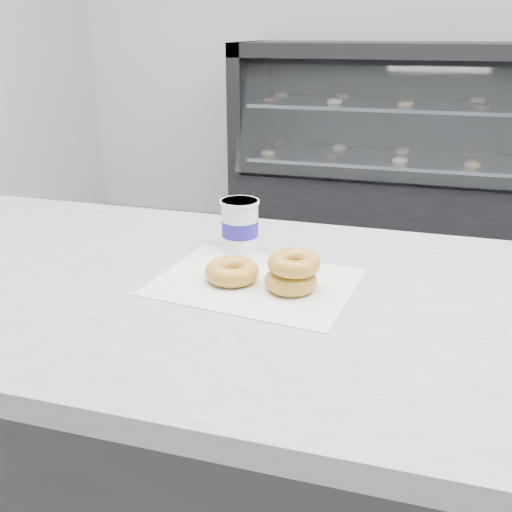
{
  "coord_description": "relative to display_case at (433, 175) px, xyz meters",
  "views": [
    {
      "loc": [
        -0.09,
        -1.46,
        1.32
      ],
      "look_at": [
        -0.36,
        -0.54,
        0.94
      ],
      "focal_mm": 40.0,
      "sensor_mm": 36.0,
      "label": 1
    }
  ],
  "objects": [
    {
      "name": "coffee_cup",
      "position": [
        -0.42,
        -2.55,
        0.46
      ],
      "size": [
        0.08,
        0.08,
        0.1
      ],
      "rotation": [
        0.0,
        0.0,
        -0.15
      ],
      "color": "white",
      "rests_on": "counter"
    },
    {
      "name": "ground",
      "position": [
        0.0,
        -2.12,
        -0.49
      ],
      "size": [
        5.0,
        5.0,
        0.0
      ],
      "primitive_type": "plane",
      "color": "#959497",
      "rests_on": "ground"
    },
    {
      "name": "wax_paper",
      "position": [
        -0.35,
        -2.7,
        0.41
      ],
      "size": [
        0.37,
        0.3,
        0.0
      ],
      "primitive_type": "cube",
      "rotation": [
        0.0,
        0.0,
        -0.12
      ],
      "color": "silver",
      "rests_on": "counter"
    },
    {
      "name": "donut_single",
      "position": [
        -0.39,
        -2.7,
        0.43
      ],
      "size": [
        0.13,
        0.13,
        0.03
      ],
      "primitive_type": "torus",
      "rotation": [
        0.0,
        0.0,
        -0.41
      ],
      "color": "gold",
      "rests_on": "wax_paper"
    },
    {
      "name": "donut_stack",
      "position": [
        -0.28,
        -2.71,
        0.44
      ],
      "size": [
        0.11,
        0.11,
        0.06
      ],
      "color": "gold",
      "rests_on": "wax_paper"
    },
    {
      "name": "display_case",
      "position": [
        0.0,
        0.0,
        0.0
      ],
      "size": [
        2.4,
        0.74,
        1.25
      ],
      "color": "black",
      "rests_on": "ground"
    }
  ]
}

